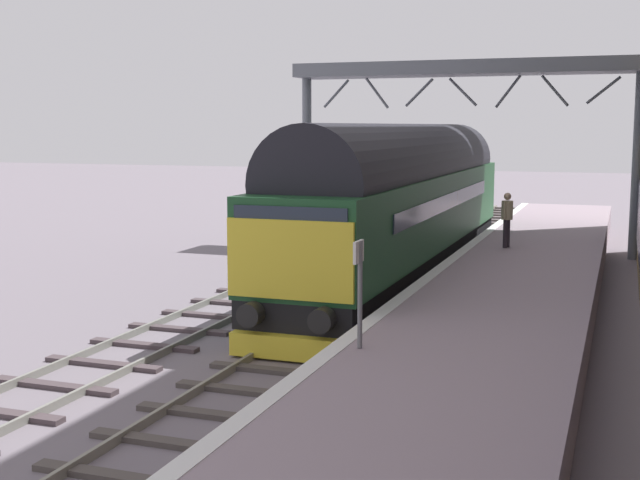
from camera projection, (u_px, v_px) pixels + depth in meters
name	position (u px, v px, depth m)	size (l,w,h in m)	color
ground_plane	(346.00, 321.00, 20.30)	(140.00, 140.00, 0.00)	slate
track_main	(346.00, 319.00, 20.29)	(2.50, 60.00, 0.15)	slate
track_adjacent_west	(223.00, 309.00, 21.38)	(2.50, 60.00, 0.15)	slate
station_platform	(499.00, 312.00, 19.03)	(4.00, 44.00, 1.01)	gray
diesel_locomotive	(403.00, 199.00, 24.99)	(2.74, 18.47, 4.68)	black
signal_post_far	(307.00, 176.00, 32.57)	(0.44, 0.22, 4.37)	gray
platform_number_sign	(359.00, 277.00, 13.80)	(0.10, 0.44, 1.77)	slate
waiting_passenger	(507.00, 215.00, 25.37)	(0.42, 0.49, 1.64)	#2D262E
overhead_footbridge	(463.00, 80.00, 30.92)	(12.56, 2.00, 6.95)	slate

